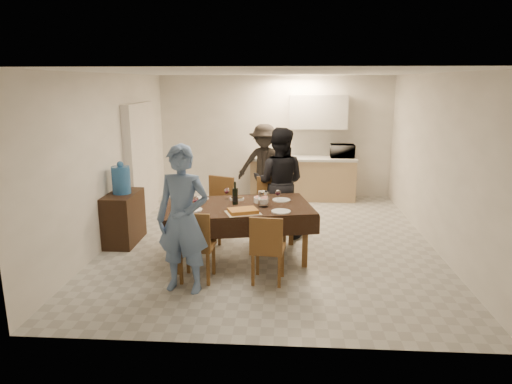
% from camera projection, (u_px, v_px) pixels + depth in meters
% --- Properties ---
extents(floor, '(5.00, 6.00, 0.02)m').
position_uv_depth(floor, '(270.00, 240.00, 7.31)').
color(floor, '#AEAEA9').
rests_on(floor, ground).
extents(ceiling, '(5.00, 6.00, 0.02)m').
position_uv_depth(ceiling, '(271.00, 73.00, 6.69)').
color(ceiling, white).
rests_on(ceiling, wall_back).
extents(wall_back, '(5.00, 0.02, 2.60)m').
position_uv_depth(wall_back, '(275.00, 137.00, 9.91)').
color(wall_back, silver).
rests_on(wall_back, floor).
extents(wall_front, '(5.00, 0.02, 2.60)m').
position_uv_depth(wall_front, '(259.00, 216.00, 4.09)').
color(wall_front, silver).
rests_on(wall_front, floor).
extents(wall_left, '(0.02, 6.00, 2.60)m').
position_uv_depth(wall_left, '(112.00, 158.00, 7.16)').
color(wall_left, silver).
rests_on(wall_left, floor).
extents(wall_right, '(0.02, 6.00, 2.60)m').
position_uv_depth(wall_right, '(437.00, 162.00, 6.84)').
color(wall_right, silver).
rests_on(wall_right, floor).
extents(stub_partition, '(0.15, 1.40, 2.10)m').
position_uv_depth(stub_partition, '(141.00, 161.00, 8.37)').
color(stub_partition, beige).
rests_on(stub_partition, floor).
extents(kitchen_base_cabinet, '(2.20, 0.60, 0.86)m').
position_uv_depth(kitchen_base_cabinet, '(302.00, 179.00, 9.77)').
color(kitchen_base_cabinet, tan).
rests_on(kitchen_base_cabinet, floor).
extents(kitchen_worktop, '(2.24, 0.64, 0.05)m').
position_uv_depth(kitchen_worktop, '(303.00, 158.00, 9.66)').
color(kitchen_worktop, beige).
rests_on(kitchen_worktop, kitchen_base_cabinet).
extents(upper_cabinet, '(1.20, 0.34, 0.70)m').
position_uv_depth(upper_cabinet, '(318.00, 112.00, 9.55)').
color(upper_cabinet, silver).
rests_on(upper_cabinet, wall_back).
extents(dining_table, '(2.21, 1.56, 0.79)m').
position_uv_depth(dining_table, '(238.00, 208.00, 6.39)').
color(dining_table, black).
rests_on(dining_table, floor).
extents(chair_near_left, '(0.44, 0.44, 0.50)m').
position_uv_depth(chair_near_left, '(196.00, 239.00, 5.65)').
color(chair_near_left, brown).
rests_on(chair_near_left, floor).
extents(chair_near_right, '(0.45, 0.45, 0.48)m').
position_uv_depth(chair_near_right, '(268.00, 243.00, 5.61)').
color(chair_near_right, brown).
rests_on(chair_near_right, floor).
extents(chair_far_left, '(0.60, 0.61, 0.54)m').
position_uv_depth(chair_far_left, '(214.00, 204.00, 7.09)').
color(chair_far_left, brown).
rests_on(chair_far_left, floor).
extents(chair_far_right, '(0.50, 0.51, 0.54)m').
position_uv_depth(chair_far_right, '(272.00, 205.00, 7.03)').
color(chair_far_right, brown).
rests_on(chair_far_right, floor).
extents(console, '(0.43, 0.86, 0.80)m').
position_uv_depth(console, '(124.00, 218.00, 7.12)').
color(console, black).
rests_on(console, floor).
extents(water_jug, '(0.28, 0.28, 0.42)m').
position_uv_depth(water_jug, '(121.00, 180.00, 6.98)').
color(water_jug, '#306BAE').
rests_on(water_jug, console).
extents(wine_bottle, '(0.08, 0.08, 0.33)m').
position_uv_depth(wine_bottle, '(235.00, 193.00, 6.40)').
color(wine_bottle, black).
rests_on(wine_bottle, dining_table).
extents(water_pitcher, '(0.14, 0.14, 0.22)m').
position_uv_depth(water_pitcher, '(263.00, 199.00, 6.29)').
color(water_pitcher, white).
rests_on(water_pitcher, dining_table).
extents(savoury_tart, '(0.52, 0.46, 0.05)m').
position_uv_depth(savoury_tart, '(243.00, 211.00, 6.00)').
color(savoury_tart, gold).
rests_on(savoury_tart, dining_table).
extents(salad_bowl, '(0.19, 0.19, 0.08)m').
position_uv_depth(salad_bowl, '(260.00, 200.00, 6.53)').
color(salad_bowl, white).
rests_on(salad_bowl, dining_table).
extents(mushroom_dish, '(0.19, 0.19, 0.03)m').
position_uv_depth(mushroom_dish, '(237.00, 199.00, 6.66)').
color(mushroom_dish, white).
rests_on(mushroom_dish, dining_table).
extents(wine_glass_a, '(0.08, 0.08, 0.18)m').
position_uv_depth(wine_glass_a, '(196.00, 203.00, 6.16)').
color(wine_glass_a, white).
rests_on(wine_glass_a, dining_table).
extents(wine_glass_b, '(0.08, 0.08, 0.17)m').
position_uv_depth(wine_glass_b, '(278.00, 195.00, 6.57)').
color(wine_glass_b, white).
rests_on(wine_glass_b, dining_table).
extents(wine_glass_c, '(0.08, 0.08, 0.18)m').
position_uv_depth(wine_glass_c, '(227.00, 194.00, 6.67)').
color(wine_glass_c, white).
rests_on(wine_glass_c, dining_table).
extents(plate_near_left, '(0.28, 0.28, 0.02)m').
position_uv_depth(plate_near_left, '(192.00, 210.00, 6.13)').
color(plate_near_left, white).
rests_on(plate_near_left, dining_table).
extents(plate_near_right, '(0.26, 0.26, 0.01)m').
position_uv_depth(plate_near_right, '(281.00, 211.00, 6.06)').
color(plate_near_right, white).
rests_on(plate_near_right, dining_table).
extents(plate_far_left, '(0.25, 0.25, 0.01)m').
position_uv_depth(plate_far_left, '(200.00, 199.00, 6.71)').
color(plate_far_left, white).
rests_on(plate_far_left, dining_table).
extents(plate_far_right, '(0.26, 0.26, 0.02)m').
position_uv_depth(plate_far_right, '(281.00, 200.00, 6.64)').
color(plate_far_right, white).
rests_on(plate_far_right, dining_table).
extents(microwave, '(0.50, 0.34, 0.28)m').
position_uv_depth(microwave, '(342.00, 151.00, 9.57)').
color(microwave, silver).
rests_on(microwave, kitchen_worktop).
extents(person_near, '(0.71, 0.53, 1.78)m').
position_uv_depth(person_near, '(183.00, 219.00, 5.38)').
color(person_near, '#5D7AAA').
rests_on(person_near, floor).
extents(person_far, '(0.95, 0.79, 1.78)m').
position_uv_depth(person_far, '(279.00, 183.00, 7.34)').
color(person_far, black).
rests_on(person_far, floor).
extents(person_kitchen, '(1.06, 0.61, 1.64)m').
position_uv_depth(person_kitchen, '(264.00, 165.00, 9.29)').
color(person_kitchen, black).
rests_on(person_kitchen, floor).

